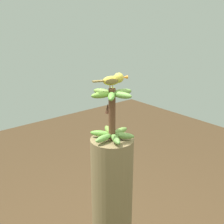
% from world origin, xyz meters
% --- Properties ---
extents(banana_bunch, '(0.27, 0.28, 0.32)m').
position_xyz_m(banana_bunch, '(0.00, -0.00, 1.52)').
color(banana_bunch, brown).
rests_on(banana_bunch, banana_tree).
extents(perched_bird, '(0.09, 0.21, 0.09)m').
position_xyz_m(perched_bird, '(0.00, -0.02, 1.73)').
color(perched_bird, '#C68933').
rests_on(perched_bird, banana_bunch).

